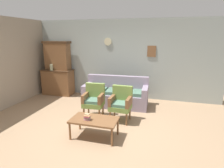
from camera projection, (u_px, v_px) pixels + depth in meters
name	position (u px, v px, depth m)	size (l,w,h in m)	color
ground_plane	(101.00, 130.00, 4.44)	(7.68, 7.68, 0.00)	#997A5B
wall_back_with_decor	(125.00, 59.00, 6.56)	(6.40, 0.09, 2.70)	#939E99
side_cabinet	(58.00, 82.00, 7.07)	(1.16, 0.55, 0.93)	brown
cabinet_upper_hutch	(57.00, 55.00, 6.90)	(0.99, 0.38, 1.03)	brown
vase_on_cabinet	(51.00, 67.00, 6.79)	(0.12, 0.12, 0.23)	tan
floral_couch	(116.00, 95.00, 5.97)	(2.01, 0.88, 0.90)	gray
armchair_near_cabinet	(94.00, 99.00, 5.06)	(0.55, 0.53, 0.90)	olive
armchair_by_doorway	(121.00, 102.00, 4.81)	(0.54, 0.51, 0.90)	olive
coffee_table	(94.00, 121.00, 4.03)	(1.00, 0.56, 0.42)	brown
book_stack_on_table	(87.00, 117.00, 3.98)	(0.14, 0.12, 0.13)	pink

